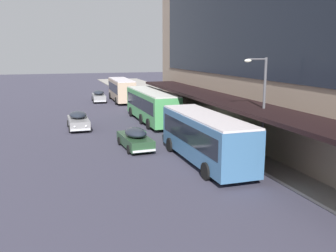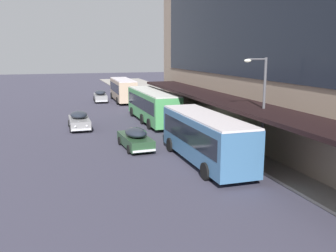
# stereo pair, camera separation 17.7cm
# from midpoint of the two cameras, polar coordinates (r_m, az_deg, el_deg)

# --- Properties ---
(transit_bus_kerbside_front) EXTENTS (2.89, 9.75, 3.17)m
(transit_bus_kerbside_front) POSITION_cam_midpoint_polar(r_m,az_deg,el_deg) (53.54, -6.79, 5.67)
(transit_bus_kerbside_front) COLOR tan
(transit_bus_kerbside_front) RESTS_ON ground
(transit_bus_kerbside_rear) EXTENTS (2.83, 9.77, 3.12)m
(transit_bus_kerbside_rear) POSITION_cam_midpoint_polar(r_m,az_deg,el_deg) (23.73, 5.90, -1.46)
(transit_bus_kerbside_rear) COLOR #3A6691
(transit_bus_kerbside_rear) RESTS_ON ground
(transit_bus_kerbside_far) EXTENTS (2.88, 11.31, 3.15)m
(transit_bus_kerbside_far) POSITION_cam_midpoint_polar(r_m,az_deg,el_deg) (37.63, -2.26, 3.35)
(transit_bus_kerbside_far) COLOR #499C57
(transit_bus_kerbside_far) RESTS_ON ground
(sedan_oncoming_front) EXTENTS (2.03, 4.71, 1.56)m
(sedan_oncoming_front) POSITION_cam_midpoint_polar(r_m,az_deg,el_deg) (27.47, -4.81, -1.89)
(sedan_oncoming_front) COLOR #244128
(sedan_oncoming_front) RESTS_ON ground
(sedan_trailing_near) EXTENTS (1.98, 4.97, 1.66)m
(sedan_trailing_near) POSITION_cam_midpoint_polar(r_m,az_deg,el_deg) (53.83, -10.19, 4.52)
(sedan_trailing_near) COLOR gray
(sedan_trailing_near) RESTS_ON ground
(sedan_second_mid) EXTENTS (1.90, 4.60, 1.62)m
(sedan_second_mid) POSITION_cam_midpoint_polar(r_m,az_deg,el_deg) (35.29, -13.24, 0.85)
(sedan_second_mid) COLOR gray
(sedan_second_mid) RESTS_ON ground
(street_lamp) EXTENTS (1.50, 0.28, 6.52)m
(street_lamp) POSITION_cam_midpoint_polar(r_m,az_deg,el_deg) (23.02, 14.23, 3.35)
(street_lamp) COLOR #4C4C51
(street_lamp) RESTS_ON sidewalk_kerb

